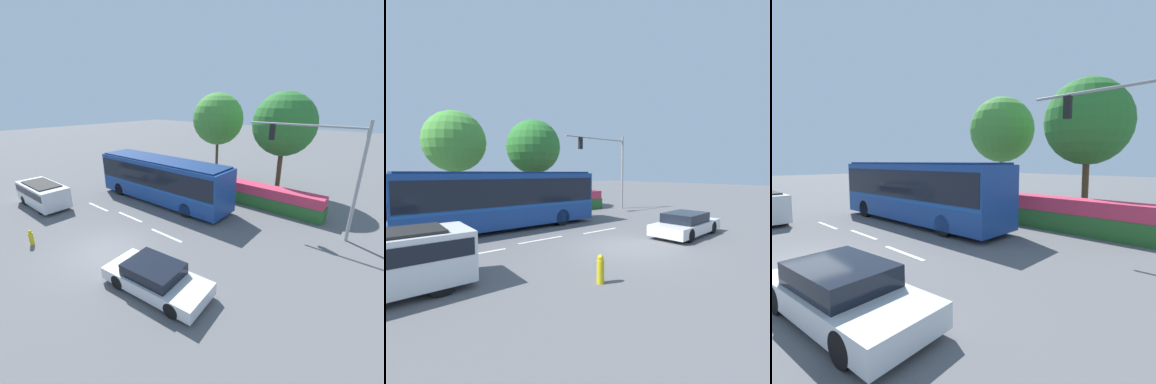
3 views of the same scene
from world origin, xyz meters
TOP-DOWN VIEW (x-y plane):
  - ground_plane at (0.00, 0.00)m, footprint 140.00×140.00m
  - city_bus at (-2.73, 6.82)m, footprint 11.17×2.79m
  - sedan_foreground at (4.13, -0.31)m, footprint 4.67×2.28m
  - suv_left_lane at (-8.76, 0.67)m, footprint 4.63×1.96m
  - traffic_light_pole at (7.76, 9.00)m, footprint 6.32×0.24m
  - flowering_hedge at (4.04, 10.59)m, footprint 7.65×1.17m
  - street_tree_left at (-3.31, 14.93)m, footprint 4.74×4.74m
  - street_tree_centre at (3.26, 14.28)m, footprint 4.88×4.88m
  - fire_hydrant at (-3.54, -2.14)m, footprint 0.22×0.22m
  - lane_stripe_near at (-5.50, 2.98)m, footprint 2.40×0.16m
  - lane_stripe_mid at (1.29, 3.11)m, footprint 2.40×0.16m
  - lane_stripe_far at (-2.32, 3.36)m, footprint 2.40×0.16m

SIDE VIEW (x-z plane):
  - ground_plane at x=0.00m, z-range 0.00..0.00m
  - lane_stripe_near at x=-5.50m, z-range 0.00..0.01m
  - lane_stripe_mid at x=1.29m, z-range 0.00..0.01m
  - lane_stripe_far at x=-2.32m, z-range 0.00..0.01m
  - fire_hydrant at x=-3.54m, z-range -0.02..0.84m
  - sedan_foreground at x=4.13m, z-range -0.02..1.15m
  - flowering_hedge at x=4.04m, z-range -0.01..1.58m
  - suv_left_lane at x=-8.76m, z-range 0.14..1.84m
  - city_bus at x=-2.73m, z-range 0.23..3.51m
  - traffic_light_pole at x=7.76m, z-range 1.10..7.53m
  - street_tree_centre at x=3.26m, z-range 1.55..9.56m
  - street_tree_left at x=-3.31m, z-range 1.63..9.65m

